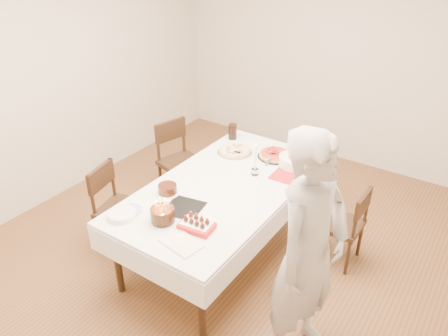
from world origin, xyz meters
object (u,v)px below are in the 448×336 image
Objects in this scene: dining_table at (224,219)px; pasta_bowl at (294,161)px; chair_right_savory at (340,224)px; pizza_white at (235,151)px; taper_candle at (255,159)px; person at (309,254)px; cola_glass at (233,132)px; strawberry_box at (197,225)px; chair_left_savory at (182,163)px; chair_left_dessert at (122,210)px; pizza_pepperoni at (275,155)px; layer_cake at (168,189)px; birthday_cake at (162,211)px.

dining_table is 0.87m from pasta_bowl.
chair_right_savory is 2.23× the size of pizza_white.
taper_candle is (0.39, -0.26, 0.14)m from pizza_white.
person is at bearing -41.19° from pizza_white.
cola_glass is 0.64× the size of strawberry_box.
chair_right_savory is 1.85m from chair_left_savory.
chair_left_dessert reaches higher than pizza_pepperoni.
chair_left_dessert is 0.63m from layer_cake.
dining_table is 0.75m from pizza_white.
person reaches higher than chair_left_savory.
pizza_white is 1.20× the size of pasta_bowl.
pasta_bowl reaches higher than dining_table.
person is (0.14, -1.11, 0.50)m from chair_right_savory.
birthday_cake reaches higher than dining_table.
pizza_pepperoni is at bearing 91.43° from taper_candle.
chair_right_savory is at bearing -15.31° from pizza_pepperoni.
chair_left_savory is 1.00m from chair_left_dessert.
chair_left_dessert is at bearing -140.16° from taper_candle.
chair_left_savory is 1.32m from pasta_bowl.
dining_table is 2.45× the size of chair_left_dessert.
cola_glass is (-1.40, 0.34, 0.44)m from chair_right_savory.
person is 1.65m from pizza_pepperoni.
pizza_pepperoni is 1.85× the size of birthday_cake.
layer_cake is at bearing 137.65° from chair_left_savory.
person is at bearing 163.55° from chair_left_dessert.
pasta_bowl is at bearing 165.22° from chair_right_savory.
person is 5.10× the size of pizza_pepperoni.
chair_left_savory is at bearing 150.85° from dining_table.
birthday_cake reaches higher than chair_left_dessert.
chair_right_savory is 0.86× the size of chair_left_savory.
strawberry_box is at bearing -66.50° from cola_glass.
taper_candle is (-0.81, -0.19, 0.52)m from chair_right_savory.
cola_glass is 0.81× the size of layer_cake.
chair_left_savory is at bearing -167.54° from pizza_pepperoni.
chair_left_dessert is 4.58× the size of birthday_cake.
pizza_white is at bearing -157.58° from pizza_pepperoni.
pizza_pepperoni is at bearing 92.60° from strawberry_box.
chair_left_savory reaches higher than pizza_white.
birthday_cake is at bearing -165.20° from strawberry_box.
chair_left_savory is 2.60× the size of pizza_pepperoni.
pizza_white is at bearing -159.22° from chair_left_savory.
chair_left_dessert is at bearing -150.13° from chair_right_savory.
dining_table is 0.97m from chair_left_dessert.
layer_cake reaches higher than chair_right_savory.
cola_glass is at bearing 127.03° from pizza_white.
chair_left_savory reaches higher than strawberry_box.
person is at bearing -60.36° from pasta_bowl.
person is at bearing 2.67° from strawberry_box.
birthday_cake is (0.17, -1.29, 0.08)m from pizza_white.
chair_left_dessert is 1.25m from pizza_white.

